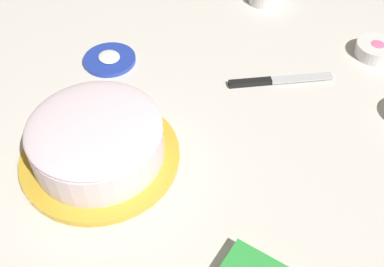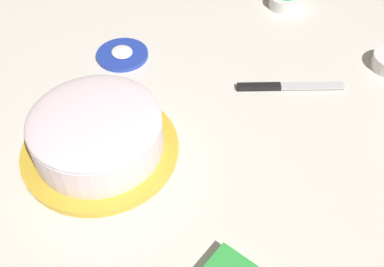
{
  "view_description": "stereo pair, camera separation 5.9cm",
  "coord_description": "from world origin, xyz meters",
  "px_view_note": "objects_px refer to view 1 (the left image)",
  "views": [
    {
      "loc": [
        0.45,
        -0.4,
        0.66
      ],
      "look_at": [
        -0.04,
        -0.09,
        0.04
      ],
      "focal_mm": 42.04,
      "sensor_mm": 36.0,
      "label": 1
    },
    {
      "loc": [
        0.48,
        -0.35,
        0.66
      ],
      "look_at": [
        -0.04,
        -0.09,
        0.04
      ],
      "focal_mm": 42.04,
      "sensor_mm": 36.0,
      "label": 2
    }
  ],
  "objects_px": {
    "frosted_cake": "(97,142)",
    "spreading_knife": "(271,81)",
    "sprinkle_bowl_pink": "(376,49)",
    "frosting_tub_lid": "(110,59)"
  },
  "relations": [
    {
      "from": "frosted_cake",
      "to": "spreading_knife",
      "type": "height_order",
      "value": "frosted_cake"
    },
    {
      "from": "spreading_knife",
      "to": "frosted_cake",
      "type": "bearing_deg",
      "value": -91.22
    },
    {
      "from": "sprinkle_bowl_pink",
      "to": "spreading_knife",
      "type": "bearing_deg",
      "value": -101.94
    },
    {
      "from": "spreading_knife",
      "to": "frosting_tub_lid",
      "type": "bearing_deg",
      "value": -134.91
    },
    {
      "from": "frosted_cake",
      "to": "frosting_tub_lid",
      "type": "xyz_separation_m",
      "value": [
        -0.26,
        0.15,
        -0.04
      ]
    },
    {
      "from": "frosting_tub_lid",
      "to": "sprinkle_bowl_pink",
      "type": "relative_size",
      "value": 1.29
    },
    {
      "from": "frosted_cake",
      "to": "sprinkle_bowl_pink",
      "type": "distance_m",
      "value": 0.69
    },
    {
      "from": "spreading_knife",
      "to": "sprinkle_bowl_pink",
      "type": "xyz_separation_m",
      "value": [
        0.06,
        0.27,
        0.01
      ]
    },
    {
      "from": "spreading_knife",
      "to": "sprinkle_bowl_pink",
      "type": "bearing_deg",
      "value": 78.06
    },
    {
      "from": "frosting_tub_lid",
      "to": "sprinkle_bowl_pink",
      "type": "height_order",
      "value": "sprinkle_bowl_pink"
    }
  ]
}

